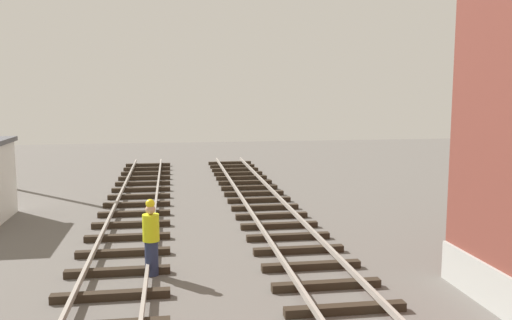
{
  "coord_description": "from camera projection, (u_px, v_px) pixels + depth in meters",
  "views": [
    {
      "loc": [
        -2.62,
        -5.34,
        4.49
      ],
      "look_at": [
        0.05,
        11.86,
        2.19
      ],
      "focal_mm": 38.52,
      "sensor_mm": 36.0,
      "label": 1
    }
  ],
  "objects": [
    {
      "name": "track_worker_foreground",
      "position": [
        151.0,
        238.0,
        13.12
      ],
      "size": [
        0.4,
        0.4,
        1.87
      ],
      "color": "#262D4C",
      "rests_on": "ground"
    }
  ]
}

